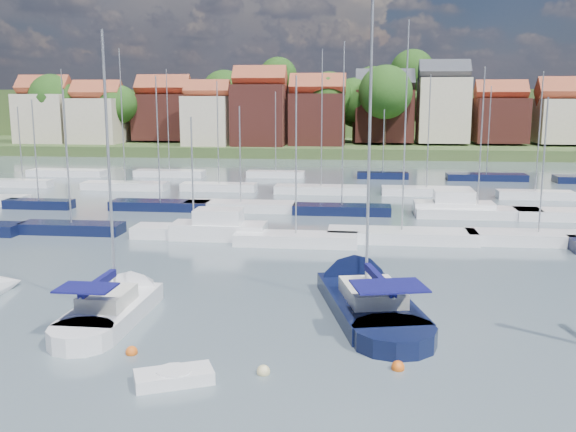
# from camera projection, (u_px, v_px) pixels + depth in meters

# --- Properties ---
(ground) EXTENTS (260.00, 260.00, 0.00)m
(ground) POSITION_uv_depth(u_px,v_px,m) (311.00, 199.00, 66.93)
(ground) COLOR #45535E
(ground) RESTS_ON ground
(sailboat_centre) EXTENTS (2.92, 10.74, 14.60)m
(sailboat_centre) POSITION_uv_depth(u_px,v_px,m) (122.00, 304.00, 31.76)
(sailboat_centre) COLOR white
(sailboat_centre) RESTS_ON ground
(sailboat_navy) EXTENTS (6.84, 14.33, 19.08)m
(sailboat_navy) POSITION_uv_depth(u_px,v_px,m) (359.00, 293.00, 33.55)
(sailboat_navy) COLOR black
(sailboat_navy) RESTS_ON ground
(tender) EXTENTS (3.15, 2.39, 0.62)m
(tender) POSITION_uv_depth(u_px,v_px,m) (174.00, 377.00, 23.76)
(tender) COLOR white
(tender) RESTS_ON ground
(buoy_c) EXTENTS (0.50, 0.50, 0.50)m
(buoy_c) POSITION_uv_depth(u_px,v_px,m) (132.00, 354.00, 26.47)
(buoy_c) COLOR #D85914
(buoy_c) RESTS_ON ground
(buoy_d) EXTENTS (0.52, 0.52, 0.52)m
(buoy_d) POSITION_uv_depth(u_px,v_px,m) (263.00, 374.00, 24.58)
(buoy_d) COLOR beige
(buoy_d) RESTS_ON ground
(buoy_e) EXTENTS (0.42, 0.42, 0.42)m
(buoy_e) POSITION_uv_depth(u_px,v_px,m) (355.00, 300.00, 33.58)
(buoy_e) COLOR #D85914
(buoy_e) RESTS_ON ground
(buoy_f) EXTENTS (0.52, 0.52, 0.52)m
(buoy_f) POSITION_uv_depth(u_px,v_px,m) (398.00, 370.00, 24.97)
(buoy_f) COLOR #D85914
(buoy_f) RESTS_ON ground
(marina_field) EXTENTS (79.62, 41.41, 15.93)m
(marina_field) POSITION_uv_depth(u_px,v_px,m) (327.00, 202.00, 61.90)
(marina_field) COLOR white
(marina_field) RESTS_ON ground
(far_shore_town) EXTENTS (212.46, 90.00, 22.27)m
(far_shore_town) POSITION_uv_depth(u_px,v_px,m) (351.00, 121.00, 156.31)
(far_shore_town) COLOR #46572B
(far_shore_town) RESTS_ON ground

